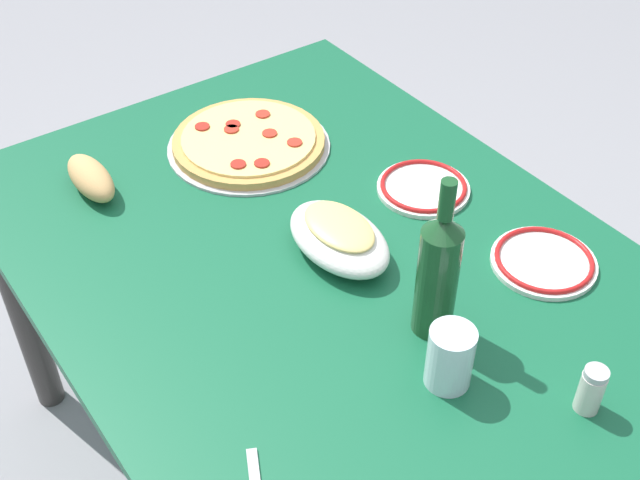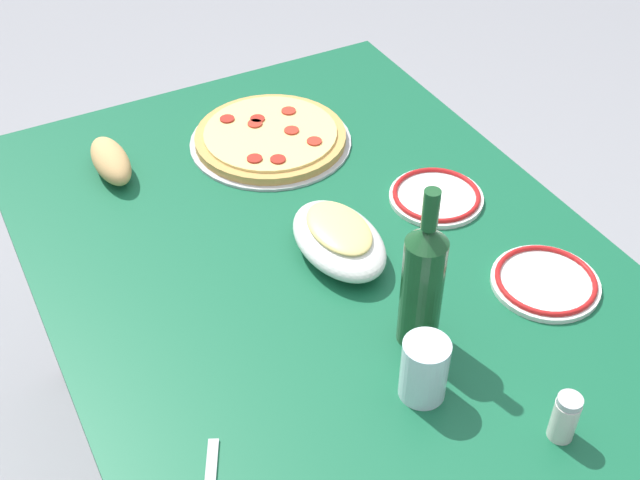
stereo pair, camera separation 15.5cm
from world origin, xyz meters
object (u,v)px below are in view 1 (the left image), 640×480
(water_glass, at_px, (450,357))
(bread_loaf, at_px, (91,178))
(side_plate_near, at_px, (423,187))
(dining_table, at_px, (320,293))
(spice_shaker, at_px, (591,390))
(wine_bottle, at_px, (438,273))
(pepperoni_pizza, at_px, (249,142))
(baked_pasta_dish, at_px, (339,236))
(side_plate_far, at_px, (544,261))

(water_glass, height_order, bread_loaf, water_glass)
(side_plate_near, distance_m, bread_loaf, 0.69)
(dining_table, bearing_deg, side_plate_near, -83.85)
(side_plate_near, height_order, bread_loaf, bread_loaf)
(bread_loaf, xyz_separation_m, spice_shaker, (-0.97, -0.40, 0.01))
(wine_bottle, relative_size, water_glass, 2.79)
(pepperoni_pizza, relative_size, side_plate_near, 1.87)
(baked_pasta_dish, relative_size, water_glass, 2.14)
(bread_loaf, bearing_deg, spice_shaker, -157.70)
(wine_bottle, relative_size, bread_loaf, 1.84)
(side_plate_near, height_order, side_plate_far, same)
(wine_bottle, distance_m, water_glass, 0.14)
(baked_pasta_dish, xyz_separation_m, spice_shaker, (-0.52, -0.10, 0.00))
(water_glass, xyz_separation_m, spice_shaker, (-0.17, -0.14, -0.01))
(dining_table, distance_m, baked_pasta_dish, 0.16)
(side_plate_near, bearing_deg, baked_pasta_dish, 101.52)
(pepperoni_pizza, relative_size, spice_shaker, 4.15)
(side_plate_near, bearing_deg, pepperoni_pizza, 31.50)
(baked_pasta_dish, xyz_separation_m, side_plate_far, (-0.25, -0.29, -0.03))
(pepperoni_pizza, distance_m, baked_pasta_dish, 0.40)
(pepperoni_pizza, relative_size, bread_loaf, 2.12)
(dining_table, bearing_deg, bread_loaf, 32.28)
(side_plate_near, xyz_separation_m, side_plate_far, (-0.30, -0.03, -0.00))
(baked_pasta_dish, distance_m, spice_shaker, 0.53)
(baked_pasta_dish, xyz_separation_m, side_plate_near, (0.05, -0.26, -0.03))
(pepperoni_pizza, bearing_deg, baked_pasta_dish, 173.30)
(water_glass, xyz_separation_m, side_plate_near, (0.40, -0.30, -0.05))
(side_plate_near, height_order, spice_shaker, spice_shaker)
(side_plate_far, height_order, spice_shaker, spice_shaker)
(water_glass, height_order, side_plate_near, water_glass)
(spice_shaker, bearing_deg, bread_loaf, 22.30)
(baked_pasta_dish, bearing_deg, dining_table, 52.29)
(water_glass, relative_size, bread_loaf, 0.66)
(pepperoni_pizza, distance_m, side_plate_near, 0.40)
(baked_pasta_dish, height_order, water_glass, water_glass)
(dining_table, xyz_separation_m, water_glass, (-0.37, 0.01, 0.17))
(dining_table, bearing_deg, pepperoni_pizza, -11.26)
(side_plate_near, relative_size, side_plate_far, 0.98)
(pepperoni_pizza, xyz_separation_m, baked_pasta_dish, (-0.40, 0.05, 0.03))
(dining_table, relative_size, spice_shaker, 15.84)
(wine_bottle, distance_m, side_plate_far, 0.30)
(bread_loaf, height_order, spice_shaker, spice_shaker)
(side_plate_far, relative_size, spice_shaker, 2.27)
(wine_bottle, relative_size, spice_shaker, 3.59)
(dining_table, distance_m, pepperoni_pizza, 0.40)
(dining_table, relative_size, bread_loaf, 8.10)
(baked_pasta_dish, distance_m, wine_bottle, 0.26)
(baked_pasta_dish, xyz_separation_m, wine_bottle, (-0.25, -0.02, 0.09))
(wine_bottle, height_order, side_plate_near, wine_bottle)
(pepperoni_pizza, bearing_deg, water_glass, 173.19)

